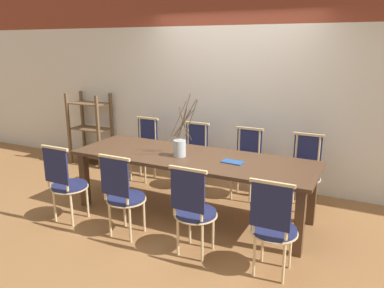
# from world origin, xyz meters

# --- Properties ---
(ground_plane) EXTENTS (16.00, 16.00, 0.00)m
(ground_plane) POSITION_xyz_m (0.00, 0.00, 0.00)
(ground_plane) COLOR olive
(wall_rear) EXTENTS (12.00, 0.06, 3.20)m
(wall_rear) POSITION_xyz_m (0.00, 1.36, 1.60)
(wall_rear) COLOR silver
(wall_rear) RESTS_ON ground_plane
(dining_table) EXTENTS (2.93, 0.97, 0.75)m
(dining_table) POSITION_xyz_m (0.00, 0.00, 0.67)
(dining_table) COLOR #4C3321
(dining_table) RESTS_ON ground_plane
(chair_near_leftend) EXTENTS (0.43, 0.43, 0.95)m
(chair_near_leftend) POSITION_xyz_m (-1.23, -0.83, 0.50)
(chair_near_leftend) COLOR #1E234C
(chair_near_leftend) RESTS_ON ground_plane
(chair_near_left) EXTENTS (0.43, 0.43, 0.95)m
(chair_near_left) POSITION_xyz_m (-0.41, -0.83, 0.50)
(chair_near_left) COLOR #1E234C
(chair_near_left) RESTS_ON ground_plane
(chair_near_center) EXTENTS (0.43, 0.43, 0.95)m
(chair_near_center) POSITION_xyz_m (0.43, -0.83, 0.50)
(chair_near_center) COLOR #1E234C
(chair_near_center) RESTS_ON ground_plane
(chair_near_right) EXTENTS (0.43, 0.43, 0.95)m
(chair_near_right) POSITION_xyz_m (1.21, -0.83, 0.50)
(chair_near_right) COLOR #1E234C
(chair_near_right) RESTS_ON ground_plane
(chair_far_leftend) EXTENTS (0.43, 0.43, 0.95)m
(chair_far_leftend) POSITION_xyz_m (-1.24, 0.83, 0.50)
(chair_far_leftend) COLOR #1E234C
(chair_far_leftend) RESTS_ON ground_plane
(chair_far_left) EXTENTS (0.43, 0.43, 0.95)m
(chair_far_left) POSITION_xyz_m (-0.39, 0.83, 0.50)
(chair_far_left) COLOR #1E234C
(chair_far_left) RESTS_ON ground_plane
(chair_far_center) EXTENTS (0.43, 0.43, 0.95)m
(chair_far_center) POSITION_xyz_m (0.41, 0.83, 0.50)
(chair_far_center) COLOR #1E234C
(chair_far_center) RESTS_ON ground_plane
(chair_far_right) EXTENTS (0.43, 0.43, 0.95)m
(chair_far_right) POSITION_xyz_m (1.18, 0.83, 0.50)
(chair_far_right) COLOR #1E234C
(chair_far_right) RESTS_ON ground_plane
(vase_centerpiece) EXTENTS (0.38, 0.35, 0.75)m
(vase_centerpiece) POSITION_xyz_m (-0.13, -0.06, 0.86)
(vase_centerpiece) COLOR #B2BCC1
(vase_centerpiece) RESTS_ON dining_table
(book_stack) EXTENTS (0.25, 0.16, 0.01)m
(book_stack) POSITION_xyz_m (0.52, -0.02, 0.75)
(book_stack) COLOR #234C8C
(book_stack) RESTS_ON dining_table
(shelving_rack) EXTENTS (0.70, 0.40, 1.23)m
(shelving_rack) POSITION_xyz_m (-2.52, 1.09, 0.61)
(shelving_rack) COLOR brown
(shelving_rack) RESTS_ON ground_plane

